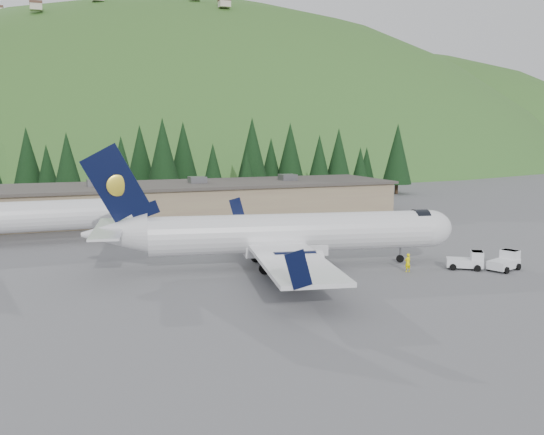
{
  "coord_description": "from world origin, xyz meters",
  "views": [
    {
      "loc": [
        -22.46,
        -52.59,
        12.87
      ],
      "look_at": [
        0.0,
        6.0,
        4.0
      ],
      "focal_mm": 40.0,
      "sensor_mm": 36.0,
      "label": 1
    }
  ],
  "objects_px": {
    "airliner": "(284,235)",
    "ramp_worker": "(408,263)",
    "second_airliner": "(20,216)",
    "baggage_tug_b": "(468,261)",
    "terminal_building": "(165,201)",
    "baggage_tug_a": "(505,261)"
  },
  "relations": [
    {
      "from": "airliner",
      "to": "ramp_worker",
      "type": "relative_size",
      "value": 20.54
    },
    {
      "from": "second_airliner",
      "to": "ramp_worker",
      "type": "distance_m",
      "value": 43.9
    },
    {
      "from": "airliner",
      "to": "baggage_tug_b",
      "type": "height_order",
      "value": "airliner"
    },
    {
      "from": "terminal_building",
      "to": "ramp_worker",
      "type": "bearing_deg",
      "value": -72.32
    },
    {
      "from": "baggage_tug_b",
      "to": "second_airliner",
      "type": "bearing_deg",
      "value": 177.65
    },
    {
      "from": "airliner",
      "to": "terminal_building",
      "type": "xyz_separation_m",
      "value": [
        -3.98,
        37.81,
        -0.56
      ]
    },
    {
      "from": "airliner",
      "to": "second_airliner",
      "type": "bearing_deg",
      "value": 148.16
    },
    {
      "from": "baggage_tug_a",
      "to": "baggage_tug_b",
      "type": "relative_size",
      "value": 1.02
    },
    {
      "from": "airliner",
      "to": "baggage_tug_a",
      "type": "bearing_deg",
      "value": -13.57
    },
    {
      "from": "baggage_tug_a",
      "to": "ramp_worker",
      "type": "bearing_deg",
      "value": 143.96
    },
    {
      "from": "terminal_building",
      "to": "ramp_worker",
      "type": "height_order",
      "value": "terminal_building"
    },
    {
      "from": "ramp_worker",
      "to": "baggage_tug_a",
      "type": "bearing_deg",
      "value": 157.51
    },
    {
      "from": "second_airliner",
      "to": "baggage_tug_b",
      "type": "xyz_separation_m",
      "value": [
        39.88,
        -28.86,
        -2.54
      ]
    },
    {
      "from": "baggage_tug_a",
      "to": "terminal_building",
      "type": "bearing_deg",
      "value": 96.02
    },
    {
      "from": "baggage_tug_a",
      "to": "baggage_tug_b",
      "type": "bearing_deg",
      "value": 133.81
    },
    {
      "from": "airliner",
      "to": "terminal_building",
      "type": "distance_m",
      "value": 38.02
    },
    {
      "from": "baggage_tug_b",
      "to": "ramp_worker",
      "type": "height_order",
      "value": "baggage_tug_b"
    },
    {
      "from": "second_airliner",
      "to": "terminal_building",
      "type": "bearing_deg",
      "value": 38.78
    },
    {
      "from": "airliner",
      "to": "baggage_tug_b",
      "type": "distance_m",
      "value": 17.64
    },
    {
      "from": "second_airliner",
      "to": "terminal_building",
      "type": "distance_m",
      "value": 25.55
    },
    {
      "from": "baggage_tug_a",
      "to": "second_airliner",
      "type": "bearing_deg",
      "value": 124.34
    },
    {
      "from": "airliner",
      "to": "baggage_tug_b",
      "type": "bearing_deg",
      "value": -13.25
    }
  ]
}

